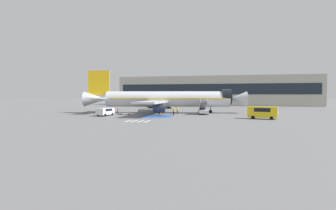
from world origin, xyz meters
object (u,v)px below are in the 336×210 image
object	(u,v)px
fuel_tanker	(159,103)
ground_crew_0	(118,110)
service_van_1	(105,111)
airliner	(165,99)
terminal_building	(215,91)
traffic_cone_0	(161,113)
ground_crew_2	(177,110)
baggage_cart	(125,114)
ground_crew_1	(174,111)
boarding_stairs_forward	(203,110)
service_van_0	(263,112)

from	to	relation	value
fuel_tanker	ground_crew_0	bearing A→B (deg)	-5.47
service_van_1	airliner	bearing A→B (deg)	-125.17
terminal_building	airliner	bearing A→B (deg)	-100.76
fuel_tanker	service_van_1	bearing A→B (deg)	-5.04
service_van_1	terminal_building	world-z (taller)	terminal_building
ground_crew_0	traffic_cone_0	distance (m)	10.71
ground_crew_2	terminal_building	world-z (taller)	terminal_building
service_van_1	ground_crew_0	bearing A→B (deg)	-86.73
baggage_cart	ground_crew_1	xyz separation A→B (m)	(11.52, 2.08, 0.66)
boarding_stairs_forward	fuel_tanker	bearing A→B (deg)	113.89
traffic_cone_0	ground_crew_2	bearing A→B (deg)	36.93
fuel_tanker	baggage_cart	size ratio (longest dim) A/B	3.20
boarding_stairs_forward	service_van_0	size ratio (longest dim) A/B	0.96
boarding_stairs_forward	ground_crew_0	size ratio (longest dim) A/B	3.03
service_van_0	ground_crew_2	world-z (taller)	service_van_0
terminal_building	fuel_tanker	bearing A→B (deg)	-118.52
boarding_stairs_forward	ground_crew_1	xyz separation A→B (m)	(-6.68, -2.70, -0.06)
fuel_tanker	traffic_cone_0	size ratio (longest dim) A/B	15.72
fuel_tanker	traffic_cone_0	xyz separation A→B (m)	(7.40, -27.61, -1.52)
airliner	boarding_stairs_forward	world-z (taller)	airliner
ground_crew_2	traffic_cone_0	distance (m)	4.53
fuel_tanker	terminal_building	distance (m)	37.84
airliner	ground_crew_1	xyz separation A→B (m)	(3.34, -5.47, -2.70)
fuel_tanker	service_van_0	bearing A→B (deg)	40.98
baggage_cart	terminal_building	size ratio (longest dim) A/B	0.03
ground_crew_2	service_van_1	bearing A→B (deg)	67.89
service_van_1	traffic_cone_0	distance (m)	13.11
service_van_1	ground_crew_2	bearing A→B (deg)	-139.08
airliner	ground_crew_0	size ratio (longest dim) A/B	23.17
boarding_stairs_forward	ground_crew_1	size ratio (longest dim) A/B	3.43
baggage_cart	terminal_building	distance (m)	66.20
ground_crew_1	ground_crew_2	world-z (taller)	ground_crew_2
service_van_0	traffic_cone_0	xyz separation A→B (m)	(-22.29, 7.67, -1.11)
service_van_0	ground_crew_2	distance (m)	21.39
service_van_1	ground_crew_2	world-z (taller)	ground_crew_2
service_van_0	ground_crew_1	bearing A→B (deg)	82.82
baggage_cart	boarding_stairs_forward	bearing A→B (deg)	-106.58
service_van_1	ground_crew_1	world-z (taller)	service_van_1
service_van_0	ground_crew_2	size ratio (longest dim) A/B	3.16
boarding_stairs_forward	service_van_0	distance (m)	15.79
traffic_cone_0	ground_crew_0	bearing A→B (deg)	-173.63
ground_crew_0	service_van_0	bearing A→B (deg)	-117.45
airliner	service_van_0	xyz separation A→B (m)	(22.33, -12.64, -2.20)
airliner	service_van_1	bearing A→B (deg)	-52.81
service_van_0	ground_crew_1	size ratio (longest dim) A/B	3.58
fuel_tanker	service_van_0	size ratio (longest dim) A/B	1.67
service_van_0	service_van_1	size ratio (longest dim) A/B	1.16
fuel_tanker	ground_crew_1	bearing A→B (deg)	21.74
service_van_0	ground_crew_0	world-z (taller)	service_van_0
fuel_tanker	ground_crew_1	world-z (taller)	fuel_tanker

